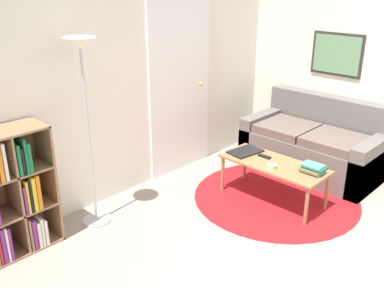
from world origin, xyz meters
TOP-DOWN VIEW (x-y plane):
  - ground_plane at (0.00, 0.00)m, footprint 14.00×14.00m
  - wall_back at (0.03, 2.36)m, footprint 7.41×0.11m
  - wall_right at (2.23, 1.17)m, footprint 0.08×5.34m
  - rug at (0.92, 1.07)m, footprint 1.73×1.73m
  - floor_lamp at (-0.68, 2.05)m, footprint 0.28×0.28m
  - couch at (1.84, 1.15)m, footprint 0.83×1.56m
  - coffee_table at (0.84, 1.07)m, footprint 0.47×1.09m
  - laptop at (0.86, 1.45)m, footprint 0.38×0.28m
  - bowl at (0.70, 1.02)m, footprint 0.10×0.10m
  - book_stack_on_table at (0.90, 0.67)m, footprint 0.16×0.22m
  - remote at (0.89, 1.23)m, footprint 0.05×0.15m

SIDE VIEW (x-z plane):
  - ground_plane at x=0.00m, z-range 0.00..0.00m
  - rug at x=0.92m, z-range 0.00..0.01m
  - couch at x=1.84m, z-range -0.13..0.72m
  - coffee_table at x=0.84m, z-range 0.17..0.59m
  - remote at x=0.89m, z-range 0.42..0.44m
  - laptop at x=0.86m, z-range 0.42..0.44m
  - bowl at x=0.70m, z-range 0.42..0.47m
  - book_stack_on_table at x=0.90m, z-range 0.42..0.51m
  - wall_back at x=0.03m, z-range -0.01..2.59m
  - wall_right at x=2.23m, z-range 0.00..2.60m
  - floor_lamp at x=-0.68m, z-range 0.55..2.28m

